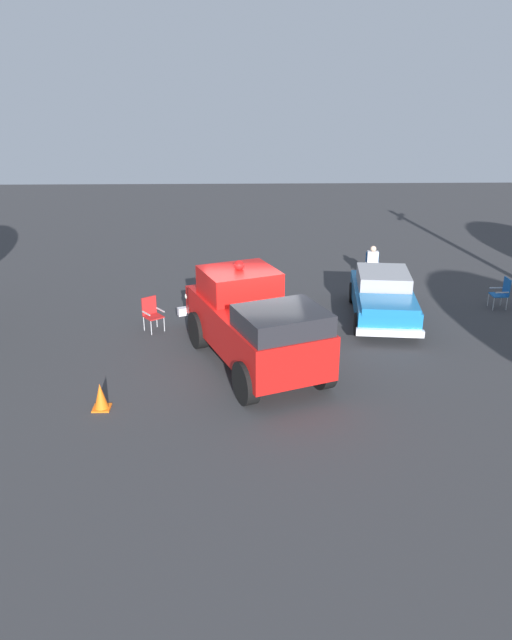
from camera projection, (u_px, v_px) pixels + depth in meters
ground_plane at (252, 360)px, 16.63m from camera, size 60.00×60.00×0.00m
vintage_fire_truck at (252, 321)px, 16.07m from camera, size 6.33×4.24×2.59m
classic_hot_rod at (383, 296)px, 19.23m from camera, size 4.55×2.36×1.46m
lawn_chair_near_truck at (372, 264)px, 23.17m from camera, size 0.54×0.56×1.02m
lawn_chair_by_car at (503, 291)px, 20.20m from camera, size 0.53×0.51×1.02m
lawn_chair_spare at (151, 311)px, 18.43m from camera, size 0.69×0.69×1.02m
spectator_seated at (373, 262)px, 23.01m from camera, size 0.57×0.42×1.29m
traffic_cone at (101, 397)px, 14.07m from camera, size 0.40×0.40×0.64m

